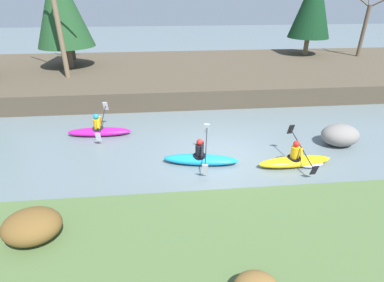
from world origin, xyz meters
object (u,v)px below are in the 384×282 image
Objects in this scene: kayaker_middle at (201,158)px; boulder_midstream at (340,135)px; kayaker_trailing at (100,131)px; kayaker_lead at (298,161)px.

kayaker_middle is 5.85m from boulder_midstream.
kayaker_middle is at bearing -32.19° from kayaker_trailing.
kayaker_middle is (-3.44, 0.45, 0.02)m from kayaker_lead.
kayaker_lead is at bearing -149.08° from boulder_midstream.
kayaker_lead is 2.73m from boulder_midstream.
boulder_midstream is at bearing 26.99° from kayaker_lead.
kayaker_trailing is at bearing 169.46° from boulder_midstream.
kayaker_middle is 1.84× the size of boulder_midstream.
kayaker_middle and kayaker_trailing have the same top height.
kayaker_lead is at bearing 2.16° from kayaker_middle.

